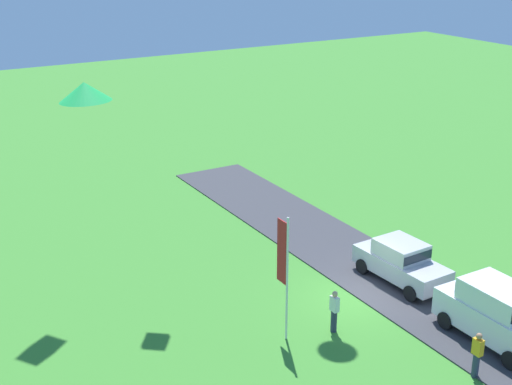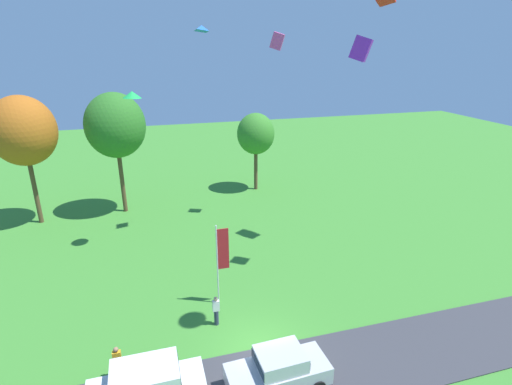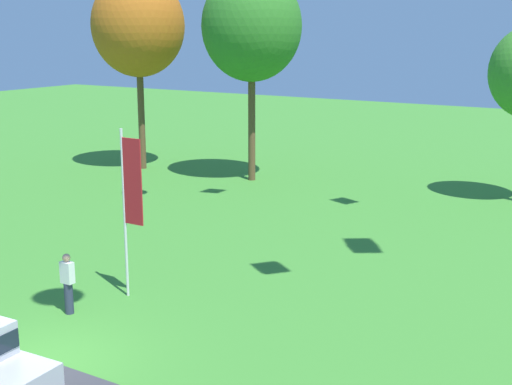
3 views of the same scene
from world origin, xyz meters
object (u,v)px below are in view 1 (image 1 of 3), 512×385
(car_suv_far_end, at_px, (497,311))
(person_on_lawn, at_px, (477,355))
(kite_delta_low_drifter, at_px, (85,92))
(car_sedan_by_flagpole, at_px, (401,261))
(person_beside_suv, at_px, (334,311))
(flag_banner, at_px, (284,261))

(car_suv_far_end, bearing_deg, person_on_lawn, 118.24)
(car_suv_far_end, xyz_separation_m, kite_delta_low_drifter, (0.38, 14.52, 9.69))
(car_suv_far_end, bearing_deg, car_sedan_by_flagpole, -2.09)
(car_suv_far_end, bearing_deg, person_beside_suv, 52.17)
(car_suv_far_end, xyz_separation_m, person_beside_suv, (3.63, 4.68, -0.42))
(person_beside_suv, relative_size, person_on_lawn, 1.00)
(person_beside_suv, distance_m, person_on_lawn, 5.42)
(person_beside_suv, bearing_deg, kite_delta_low_drifter, 108.26)
(kite_delta_low_drifter, bearing_deg, person_on_lawn, -97.39)
(car_suv_far_end, xyz_separation_m, person_on_lawn, (-1.21, 2.25, -0.42))
(car_suv_far_end, height_order, kite_delta_low_drifter, kite_delta_low_drifter)
(car_suv_far_end, distance_m, car_sedan_by_flagpole, 5.44)
(flag_banner, bearing_deg, kite_delta_low_drifter, 116.32)
(car_suv_far_end, distance_m, person_on_lawn, 2.59)
(flag_banner, bearing_deg, car_suv_far_end, -123.66)
(car_sedan_by_flagpole, relative_size, person_on_lawn, 2.62)
(car_sedan_by_flagpole, distance_m, flag_banner, 7.11)
(person_beside_suv, distance_m, kite_delta_low_drifter, 14.48)
(person_on_lawn, bearing_deg, flag_banner, 37.58)
(person_on_lawn, bearing_deg, car_sedan_by_flagpole, -20.25)
(person_on_lawn, xyz_separation_m, kite_delta_low_drifter, (1.59, 12.28, 10.11))
(car_suv_far_end, height_order, person_on_lawn, car_suv_far_end)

